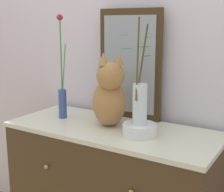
% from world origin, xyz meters
% --- Properties ---
extents(wall_back, '(4.40, 0.08, 2.60)m').
position_xyz_m(wall_back, '(0.00, 0.33, 1.30)').
color(wall_back, silver).
rests_on(wall_back, ground_plane).
extents(mirror_leaning, '(0.41, 0.03, 0.65)m').
position_xyz_m(mirror_leaning, '(-0.02, 0.23, 1.24)').
color(mirror_leaning, '#3A2A13').
rests_on(mirror_leaning, sideboard).
extents(cat_sitting, '(0.36, 0.37, 0.42)m').
position_xyz_m(cat_sitting, '(-0.03, 0.02, 1.09)').
color(cat_sitting, '#A87641').
rests_on(cat_sitting, sideboard).
extents(vase_slim_green, '(0.06, 0.05, 0.62)m').
position_xyz_m(vase_slim_green, '(-0.36, 0.01, 1.07)').
color(vase_slim_green, '#364D86').
rests_on(vase_slim_green, sideboard).
extents(bowl_porcelain, '(0.18, 0.18, 0.06)m').
position_xyz_m(bowl_porcelain, '(0.19, -0.04, 0.94)').
color(bowl_porcelain, silver).
rests_on(bowl_porcelain, sideboard).
extents(vase_glass_clear, '(0.15, 0.18, 0.54)m').
position_xyz_m(vase_glass_clear, '(0.19, -0.04, 1.11)').
color(vase_glass_clear, silver).
rests_on(vase_glass_clear, bowl_porcelain).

